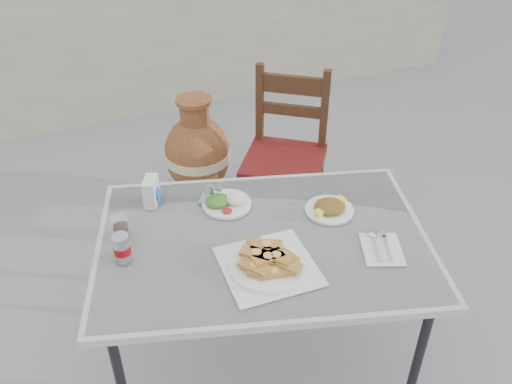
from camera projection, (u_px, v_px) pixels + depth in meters
name	position (u px, v px, depth m)	size (l,w,h in m)	color
ground	(217.00, 360.00, 2.33)	(80.00, 80.00, 0.00)	slate
cafe_table	(263.00, 248.00, 1.93)	(1.34, 1.08, 0.71)	black
pide_plate	(268.00, 260.00, 1.77)	(0.31, 0.31, 0.06)	silver
salad_rice_plate	(226.00, 202.00, 2.05)	(0.19, 0.19, 0.05)	white
salad_chopped_plate	(330.00, 208.00, 2.02)	(0.18, 0.18, 0.04)	white
soda_can	(122.00, 248.00, 1.78)	(0.06, 0.06, 0.10)	silver
cola_glass	(121.00, 229.00, 1.88)	(0.06, 0.06, 0.08)	white
napkin_holder	(151.00, 192.00, 2.04)	(0.08, 0.10, 0.11)	silver
condiment_caddy	(213.00, 196.00, 2.07)	(0.12, 0.11, 0.07)	#B8B8BF
cutlery_napkin	(381.00, 246.00, 1.86)	(0.19, 0.21, 0.01)	silver
chair	(285.00, 155.00, 2.82)	(0.56, 0.56, 0.90)	#351E0E
terracotta_urn	(197.00, 155.00, 3.12)	(0.38, 0.38, 0.66)	brown
back_wall	(98.00, 38.00, 3.86)	(6.00, 0.25, 1.20)	#A29E87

